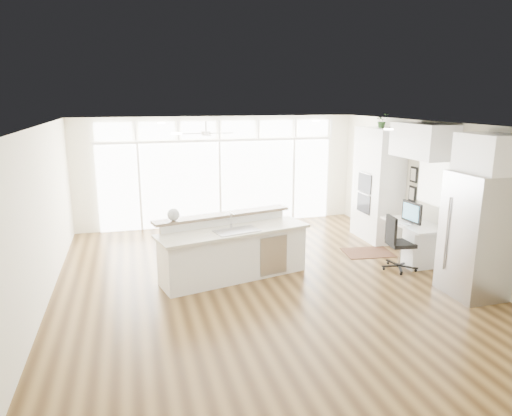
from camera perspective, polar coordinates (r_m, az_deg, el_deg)
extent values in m
cube|color=#422C14|center=(8.05, 1.07, -9.34)|extent=(7.00, 8.00, 0.02)
cube|color=white|center=(7.43, 1.17, 10.31)|extent=(7.00, 8.00, 0.02)
cube|color=white|center=(11.44, -4.64, 4.61)|extent=(7.00, 0.04, 2.70)
cube|color=white|center=(4.16, 17.49, -12.31)|extent=(7.00, 0.04, 2.70)
cube|color=white|center=(7.45, -25.66, -1.56)|extent=(0.04, 8.00, 2.70)
cube|color=white|center=(9.23, 22.42, 1.47)|extent=(0.04, 8.00, 2.70)
cube|color=white|center=(11.43, -4.55, 3.08)|extent=(5.80, 0.06, 2.08)
cube|color=white|center=(11.27, -4.68, 9.74)|extent=(5.90, 0.06, 0.40)
cube|color=white|center=(9.41, 21.23, 3.02)|extent=(0.04, 0.85, 0.85)
cube|color=white|center=(10.06, -6.27, 9.82)|extent=(1.16, 1.16, 0.32)
cube|color=white|center=(7.62, 0.73, 10.24)|extent=(3.40, 3.00, 0.02)
cube|color=white|center=(10.53, 15.00, 2.86)|extent=(0.64, 1.20, 2.50)
cube|color=white|center=(9.48, 19.03, -4.00)|extent=(0.72, 1.30, 0.76)
cube|color=white|center=(9.14, 20.19, 7.90)|extent=(0.64, 1.30, 0.64)
cube|color=#A6A6AB|center=(8.06, 25.82, -3.08)|extent=(0.76, 0.90, 2.00)
cube|color=white|center=(7.86, 27.12, 6.09)|extent=(0.64, 0.90, 0.60)
cube|color=black|center=(9.93, 19.05, 2.83)|extent=(0.06, 0.22, 0.80)
cube|color=white|center=(8.08, -2.75, -5.07)|extent=(2.88, 1.62, 1.08)
cube|color=#321910|center=(9.78, 13.79, -5.43)|extent=(1.05, 0.82, 0.01)
cube|color=black|center=(8.86, 17.66, -4.22)|extent=(0.59, 0.56, 1.02)
sphere|color=silver|center=(7.91, -10.27, -0.81)|extent=(0.26, 0.26, 0.21)
cube|color=black|center=(9.28, 18.90, -0.50)|extent=(0.13, 0.54, 0.45)
cube|color=white|center=(9.24, 17.93, -1.87)|extent=(0.14, 0.31, 0.02)
imported|color=#2D5323|center=(10.37, 15.46, 10.30)|extent=(0.28, 0.31, 0.24)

